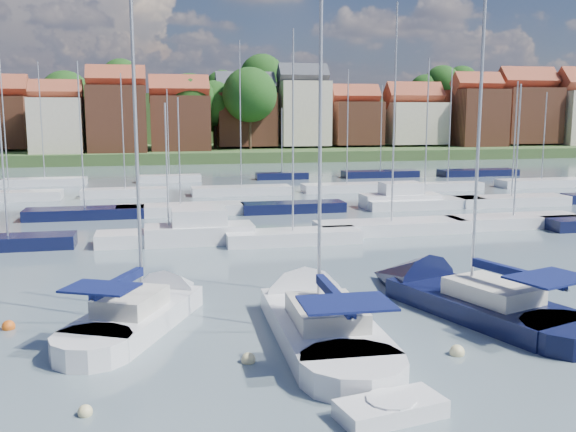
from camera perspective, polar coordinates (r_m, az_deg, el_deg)
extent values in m
plane|color=#495863|center=(62.50, -4.41, 1.47)|extent=(260.00, 260.00, 0.00)
cube|color=silver|center=(26.60, -13.23, -9.06)|extent=(5.57, 7.44, 1.20)
cone|color=silver|center=(30.32, -9.56, -6.65)|extent=(4.03, 4.26, 2.87)
cylinder|color=silver|center=(23.77, -17.03, -11.48)|extent=(3.83, 3.83, 1.20)
cube|color=beige|center=(25.92, -13.79, -7.38)|extent=(3.05, 3.45, 0.70)
cylinder|color=#B2B2B7|center=(25.74, -13.33, 6.16)|extent=(0.14, 0.14, 12.73)
cylinder|color=#B2B2B7|center=(24.88, -14.88, -6.09)|extent=(1.75, 3.48, 0.10)
cube|color=#0D1443|center=(24.84, -14.89, -5.76)|extent=(1.85, 3.40, 0.35)
cube|color=#0D1443|center=(23.76, -16.34, -6.14)|extent=(2.94, 2.61, 0.08)
cube|color=silver|center=(24.79, 3.05, -10.19)|extent=(3.74, 8.50, 1.20)
cone|color=silver|center=(29.68, 0.65, -6.87)|extent=(3.62, 4.18, 3.50)
cylinder|color=silver|center=(21.01, 5.82, -13.93)|extent=(3.60, 3.60, 1.20)
cube|color=beige|center=(23.95, 3.40, -8.51)|extent=(2.55, 3.57, 0.70)
cylinder|color=#B2B2B7|center=(23.93, 2.89, 9.57)|extent=(0.14, 0.14, 15.57)
cylinder|color=#B2B2B7|center=(22.62, 4.14, -7.34)|extent=(0.23, 4.67, 0.10)
cube|color=#0D1443|center=(22.58, 4.14, -6.98)|extent=(0.42, 4.44, 0.35)
cube|color=#0D1443|center=(21.13, 5.19, -7.72)|extent=(3.04, 2.18, 0.08)
cube|color=black|center=(28.57, 16.76, -7.92)|extent=(5.96, 9.03, 1.20)
cone|color=black|center=(32.17, 9.89, -5.72)|extent=(4.59, 4.96, 3.48)
cylinder|color=black|center=(26.10, 23.61, -9.98)|extent=(4.41, 4.41, 1.20)
cube|color=beige|center=(27.94, 17.73, -6.33)|extent=(3.42, 4.08, 0.70)
cylinder|color=#B2B2B7|center=(27.74, 16.71, 9.43)|extent=(0.14, 0.14, 15.83)
cylinder|color=#B2B2B7|center=(27.00, 19.66, -5.11)|extent=(1.57, 4.43, 0.10)
cube|color=#0D1443|center=(26.97, 19.68, -4.80)|extent=(1.68, 4.28, 0.35)
cube|color=#0D1443|center=(26.03, 22.25, -5.11)|extent=(3.47, 2.92, 0.08)
cube|color=silver|center=(19.06, 9.11, -16.67)|extent=(3.26, 1.97, 0.60)
cylinder|color=silver|center=(18.98, 9.12, -16.22)|extent=(1.41, 1.41, 0.38)
sphere|color=beige|center=(19.89, -17.57, -16.53)|extent=(0.42, 0.42, 0.42)
sphere|color=beige|center=(22.62, -3.54, -12.85)|extent=(0.49, 0.49, 0.49)
sphere|color=beige|center=(23.97, 14.79, -11.84)|extent=(0.53, 0.53, 0.53)
sphere|color=beige|center=(31.34, 14.79, -6.78)|extent=(0.45, 0.45, 0.45)
sphere|color=#D85914|center=(28.03, -23.58, -9.19)|extent=(0.52, 0.52, 0.52)
cube|color=black|center=(43.59, -23.60, -2.27)|extent=(8.01, 2.24, 1.00)
cylinder|color=#B2B2B7|center=(42.90, -24.08, 5.05)|extent=(0.12, 0.12, 10.16)
cube|color=silver|center=(42.37, -10.54, -1.95)|extent=(9.22, 2.58, 1.00)
cylinder|color=#B2B2B7|center=(41.73, -10.72, 4.24)|extent=(0.12, 0.12, 8.18)
cube|color=silver|center=(41.76, 0.43, -1.96)|extent=(8.78, 2.46, 1.00)
cylinder|color=#B2B2B7|center=(41.01, 0.44, 6.33)|extent=(0.12, 0.12, 11.06)
cube|color=silver|center=(45.89, 9.17, -1.05)|extent=(10.79, 3.02, 1.00)
cylinder|color=#B2B2B7|center=(45.16, 9.43, 8.90)|extent=(0.12, 0.12, 14.87)
cube|color=silver|center=(50.54, 19.38, -0.51)|extent=(10.13, 2.84, 1.00)
cylinder|color=#B2B2B7|center=(49.95, 19.71, 5.49)|extent=(0.12, 0.12, 9.59)
cube|color=silver|center=(42.24, -7.88, -1.71)|extent=(7.00, 2.60, 1.40)
cube|color=silver|center=(42.04, -7.91, -0.24)|extent=(3.50, 2.20, 1.30)
cube|color=black|center=(53.88, -17.60, 0.16)|extent=(9.30, 2.60, 1.00)
cylinder|color=#B2B2B7|center=(53.30, -17.93, 6.80)|extent=(0.12, 0.12, 11.48)
cube|color=silver|center=(54.05, -9.51, 0.50)|extent=(10.40, 2.91, 1.00)
cylinder|color=#B2B2B7|center=(53.53, -9.65, 5.68)|extent=(0.12, 0.12, 8.77)
cube|color=black|center=(54.56, 0.45, 0.71)|extent=(8.80, 2.46, 1.00)
cylinder|color=#B2B2B7|center=(53.94, 0.46, 8.79)|extent=(0.12, 0.12, 14.33)
cube|color=silver|center=(58.20, 12.01, 1.05)|extent=(10.73, 3.00, 1.00)
cylinder|color=#B2B2B7|center=(57.64, 12.23, 7.53)|extent=(0.12, 0.12, 12.14)
cube|color=silver|center=(61.94, 19.22, 1.23)|extent=(10.48, 2.93, 1.00)
cylinder|color=#B2B2B7|center=(61.45, 19.50, 6.44)|extent=(0.12, 0.12, 10.28)
cube|color=silver|center=(58.18, 9.94, 1.26)|extent=(7.00, 2.60, 1.40)
cube|color=silver|center=(58.04, 9.97, 2.34)|extent=(3.50, 2.20, 1.30)
cube|color=silver|center=(67.43, -23.54, 1.59)|extent=(9.71, 2.72, 1.00)
cylinder|color=#B2B2B7|center=(66.93, -23.98, 8.34)|extent=(0.12, 0.12, 14.88)
cube|color=silver|center=(66.43, -14.25, 1.98)|extent=(8.49, 2.38, 1.00)
cylinder|color=#B2B2B7|center=(65.95, -14.47, 7.29)|extent=(0.12, 0.12, 11.31)
cube|color=silver|center=(66.28, -4.18, 2.22)|extent=(10.16, 2.85, 1.00)
cylinder|color=#B2B2B7|center=(65.77, -4.26, 8.98)|extent=(0.12, 0.12, 14.59)
cube|color=silver|center=(68.88, 5.23, 2.48)|extent=(9.53, 2.67, 1.00)
cylinder|color=#B2B2B7|center=(68.41, 5.31, 7.86)|extent=(0.12, 0.12, 11.91)
cube|color=silver|center=(71.66, 13.99, 2.51)|extent=(7.62, 2.13, 1.00)
cylinder|color=#B2B2B7|center=(71.21, 14.20, 7.76)|extent=(0.12, 0.12, 12.13)
cube|color=silver|center=(78.61, 21.58, 2.71)|extent=(10.17, 2.85, 1.00)
cylinder|color=#B2B2B7|center=(78.23, 21.82, 6.62)|extent=(0.12, 0.12, 9.73)
cube|color=silver|center=(79.26, -20.79, 2.81)|extent=(9.24, 2.59, 1.00)
cylinder|color=#B2B2B7|center=(78.84, -21.09, 7.92)|extent=(0.12, 0.12, 13.17)
cube|color=silver|center=(79.12, -10.50, 3.25)|extent=(7.57, 2.12, 1.00)
cylinder|color=#B2B2B7|center=(78.74, -10.62, 7.32)|extent=(0.12, 0.12, 10.24)
cube|color=black|center=(80.89, -0.55, 3.53)|extent=(6.58, 1.84, 1.00)
cylinder|color=#B2B2B7|center=(80.56, -0.55, 6.72)|extent=(0.12, 0.12, 8.01)
cube|color=black|center=(84.41, 8.19, 3.68)|extent=(9.92, 2.78, 1.00)
cylinder|color=#B2B2B7|center=(84.04, 8.29, 7.73)|extent=(0.12, 0.12, 10.92)
cube|color=black|center=(89.00, 16.53, 3.68)|extent=(10.55, 2.95, 1.00)
cylinder|color=#B2B2B7|center=(88.64, 16.72, 7.71)|extent=(0.12, 0.12, 11.51)
cube|color=#394C26|center=(138.85, -8.75, 5.84)|extent=(200.00, 70.00, 3.00)
cube|color=#394C26|center=(163.61, -9.33, 7.98)|extent=(200.00, 60.00, 14.00)
cube|color=beige|center=(111.33, -19.78, 7.54)|extent=(8.09, 8.80, 8.96)
cube|color=brown|center=(111.35, -19.93, 10.35)|extent=(8.25, 4.00, 4.00)
cube|color=brown|center=(111.42, -14.90, 8.29)|extent=(9.36, 10.17, 10.97)
cube|color=brown|center=(111.53, -15.05, 11.69)|extent=(9.54, 4.63, 4.63)
cube|color=brown|center=(113.15, -9.58, 8.09)|extent=(9.90, 8.56, 9.42)
cube|color=brown|center=(113.19, -9.66, 11.09)|extent=(10.10, 4.90, 4.90)
cube|color=brown|center=(119.29, -3.81, 8.56)|extent=(10.59, 8.93, 9.49)
cube|color=#383A42|center=(119.37, -3.84, 11.46)|extent=(10.80, 5.24, 5.24)
cube|color=beige|center=(120.46, 1.31, 9.10)|extent=(9.01, 8.61, 11.65)
cube|color=#383A42|center=(120.63, 1.33, 12.39)|extent=(9.19, 4.46, 4.46)
cube|color=brown|center=(124.47, 5.92, 8.22)|extent=(9.10, 9.34, 8.00)
cube|color=brown|center=(124.48, 5.96, 10.57)|extent=(9.28, 4.50, 4.50)
cube|color=beige|center=(128.23, 11.04, 8.10)|extent=(10.86, 9.59, 7.88)
cube|color=brown|center=(128.24, 11.11, 10.46)|extent=(11.07, 5.37, 5.37)
cube|color=brown|center=(130.92, 16.32, 8.34)|extent=(9.18, 9.96, 10.97)
cube|color=brown|center=(131.02, 16.46, 11.23)|extent=(9.36, 4.54, 4.54)
cube|color=brown|center=(137.79, 20.30, 8.37)|extent=(11.39, 9.67, 10.76)
cube|color=brown|center=(137.91, 20.46, 11.19)|extent=(11.62, 5.64, 5.64)
cylinder|color=#382619|center=(151.55, 13.45, 9.08)|extent=(0.50, 0.50, 4.47)
sphere|color=#1C4E18|center=(151.67, 13.54, 11.37)|extent=(8.18, 8.18, 8.18)
cylinder|color=#382619|center=(117.97, -6.47, 7.00)|extent=(0.50, 0.50, 4.46)
sphere|color=#1C4E18|center=(117.88, -6.52, 9.94)|extent=(8.15, 8.15, 8.15)
cylinder|color=#382619|center=(137.07, -2.30, 9.35)|extent=(0.50, 0.50, 5.15)
sphere|color=#1C4E18|center=(137.25, -2.32, 12.27)|extent=(9.41, 9.41, 9.41)
cylinder|color=#382619|center=(137.77, -14.52, 9.11)|extent=(0.50, 0.50, 4.56)
sphere|color=#1C4E18|center=(137.92, -14.62, 11.68)|extent=(8.34, 8.34, 8.34)
cylinder|color=#382619|center=(127.56, -19.01, 6.88)|extent=(0.50, 0.50, 5.15)
sphere|color=#1C4E18|center=(127.51, -19.18, 10.02)|extent=(9.42, 9.42, 9.42)
cylinder|color=#382619|center=(128.08, -2.24, 7.08)|extent=(0.50, 0.50, 3.77)
sphere|color=#1C4E18|center=(127.98, -2.25, 9.36)|extent=(6.89, 6.89, 6.89)
cylinder|color=#382619|center=(113.71, -3.39, 7.15)|extent=(0.50, 0.50, 5.21)
sphere|color=#1C4E18|center=(113.66, -3.43, 10.71)|extent=(9.53, 9.53, 9.53)
cylinder|color=#382619|center=(141.72, 17.69, 6.70)|extent=(0.50, 0.50, 2.97)
sphere|color=#1C4E18|center=(141.62, 17.77, 8.33)|extent=(5.44, 5.44, 5.44)
cylinder|color=#382619|center=(115.42, -8.65, 7.00)|extent=(0.50, 0.50, 4.84)
sphere|color=#1C4E18|center=(115.35, -8.73, 10.26)|extent=(8.85, 8.85, 8.85)
cylinder|color=#382619|center=(150.03, 11.98, 9.00)|extent=(0.50, 0.50, 3.72)
sphere|color=#1C4E18|center=(150.10, 12.05, 10.93)|extent=(6.80, 6.80, 6.80)
cylinder|color=#382619|center=(131.33, 16.32, 6.83)|extent=(0.50, 0.50, 4.05)
sphere|color=#1C4E18|center=(131.24, 16.43, 9.22)|extent=(7.40, 7.40, 7.40)
cylinder|color=#382619|center=(135.50, -5.81, 9.03)|extent=(0.50, 0.50, 3.93)
sphere|color=#1C4E18|center=(135.58, -5.84, 11.29)|extent=(7.19, 7.19, 7.19)
cylinder|color=#382619|center=(127.72, 5.66, 7.04)|extent=(0.50, 0.50, 3.82)
sphere|color=#1C4E18|center=(127.62, 5.70, 9.37)|extent=(6.99, 6.99, 6.99)
cylinder|color=#382619|center=(114.97, -16.80, 6.36)|extent=(0.50, 0.50, 3.48)
sphere|color=#1C4E18|center=(114.85, -16.92, 8.71)|extent=(6.37, 6.37, 6.37)
cylinder|color=#382619|center=(140.63, 15.88, 6.77)|extent=(0.50, 0.50, 2.99)
sphere|color=#1C4E18|center=(140.53, 15.95, 8.42)|extent=(5.46, 5.46, 5.46)
cylinder|color=#382619|center=(121.11, -6.54, 6.77)|extent=(0.50, 0.50, 3.25)
sphere|color=#1C4E18|center=(120.99, -6.58, 8.85)|extent=(5.94, 5.94, 5.94)
cylinder|color=#382619|center=(122.33, -9.75, 6.66)|extent=(0.50, 0.50, 2.98)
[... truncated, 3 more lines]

